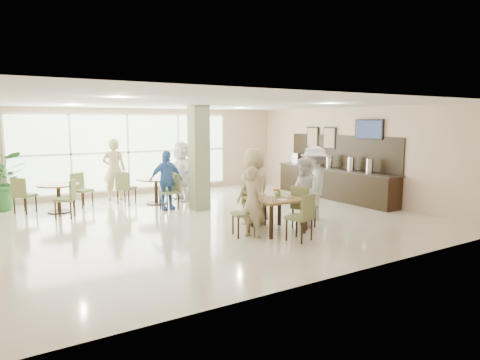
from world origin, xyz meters
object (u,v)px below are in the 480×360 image
adult_b (181,171)px  adult_standing (114,170)px  teen_far (254,187)px  adult_a (166,180)px  round_table_left (58,191)px  buffet_counter (334,181)px  teen_right (304,192)px  main_table (276,202)px  round_table_right (156,184)px  teen_left (252,202)px  teen_standing (314,183)px

adult_b → adult_standing: size_ratio=0.95×
teen_far → adult_a: bearing=-79.1°
round_table_left → adult_standing: (1.74, 0.95, 0.38)m
adult_standing → buffet_counter: bearing=171.9°
adult_b → adult_a: bearing=-42.7°
teen_right → adult_standing: size_ratio=0.85×
main_table → adult_standing: 5.92m
round_table_right → teen_right: size_ratio=0.70×
adult_b → round_table_right: bearing=-84.2°
teen_left → adult_standing: (-1.22, 5.68, 0.20)m
main_table → round_table_right: same height
round_table_right → adult_b: 0.92m
main_table → adult_b: 4.53m
main_table → buffet_counter: size_ratio=0.22×
teen_standing → adult_standing: size_ratio=0.96×
teen_far → teen_right: (0.83, -0.76, -0.10)m
teen_left → adult_a: adult_a is taller
round_table_left → teen_standing: bearing=-39.1°
round_table_right → teen_far: (1.00, -3.62, 0.32)m
round_table_right → buffet_counter: (5.00, -2.09, -0.02)m
round_table_right → adult_b: bearing=7.3°
teen_far → adult_standing: 5.16m
adult_a → adult_standing: 2.28m
round_table_left → teen_far: size_ratio=0.59×
teen_right → main_table: bearing=-67.6°
main_table → teen_standing: size_ratio=0.57×
main_table → adult_standing: size_ratio=0.55×
main_table → adult_standing: (-1.89, 5.60, 0.27)m
buffet_counter → adult_a: bearing=167.2°
main_table → teen_right: 0.82m
teen_right → adult_standing: bearing=-133.9°
buffet_counter → adult_b: size_ratio=2.64×
buffet_counter → teen_far: buffet_counter is taller
round_table_right → adult_b: size_ratio=0.62×
round_table_left → round_table_right: 2.61m
teen_standing → adult_b: size_ratio=1.01×
teen_right → teen_standing: (0.70, 0.45, 0.10)m
main_table → teen_far: bearing=91.7°
buffet_counter → teen_far: 4.30m
teen_left → teen_right: bearing=-107.5°
teen_right → adult_b: (-0.97, 4.49, 0.10)m
adult_a → adult_b: size_ratio=0.90×
teen_far → adult_b: (-0.14, 3.73, 0.00)m
buffet_counter → adult_standing: (-5.86, 3.28, 0.38)m
teen_standing → adult_b: (-1.68, 4.05, -0.01)m
main_table → adult_a: (-1.09, 3.47, 0.14)m
round_table_left → adult_a: (2.54, -1.18, 0.24)m
teen_far → adult_b: bearing=-98.6°
buffet_counter → teen_far: bearing=-159.1°
teen_left → teen_far: teen_far is taller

